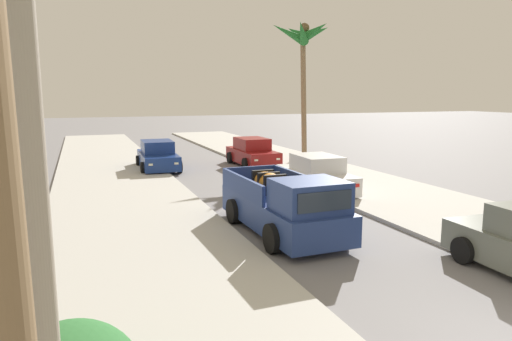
{
  "coord_description": "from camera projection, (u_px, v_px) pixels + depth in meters",
  "views": [
    {
      "loc": [
        -6.33,
        -4.22,
        3.95
      ],
      "look_at": [
        -0.41,
        11.28,
        1.2
      ],
      "focal_mm": 32.47,
      "sensor_mm": 36.0,
      "label": 1
    }
  ],
  "objects": [
    {
      "name": "sidewalk_left",
      "position": [
        127.0,
        207.0,
        16.08
      ],
      "size": [
        5.24,
        60.0,
        0.12
      ],
      "primitive_type": "cube",
      "color": "beige",
      "rests_on": "ground"
    },
    {
      "name": "car_left_mid",
      "position": [
        158.0,
        156.0,
        24.31
      ],
      "size": [
        2.12,
        4.3,
        1.54
      ],
      "color": "navy",
      "rests_on": "ground"
    },
    {
      "name": "utility_pole",
      "position": [
        22.0,
        35.0,
        4.06
      ],
      "size": [
        1.8,
        0.26,
        8.47
      ],
      "color": "#9E9384",
      "rests_on": "ground"
    },
    {
      "name": "pickup_truck",
      "position": [
        284.0,
        206.0,
        13.13
      ],
      "size": [
        2.31,
        5.25,
        1.8
      ],
      "color": "navy",
      "rests_on": "ground"
    },
    {
      "name": "car_left_near",
      "position": [
        252.0,
        153.0,
        25.78
      ],
      "size": [
        2.06,
        4.27,
        1.54
      ],
      "color": "maroon",
      "rests_on": "ground"
    },
    {
      "name": "palm_tree_left_mid",
      "position": [
        303.0,
        44.0,
        28.1
      ],
      "size": [
        3.87,
        3.71,
        8.27
      ],
      "color": "#846B4C",
      "rests_on": "ground"
    },
    {
      "name": "car_left_far",
      "position": [
        316.0,
        175.0,
        18.64
      ],
      "size": [
        2.13,
        4.3,
        1.54
      ],
      "color": "silver",
      "rests_on": "ground"
    },
    {
      "name": "sidewalk_right",
      "position": [
        368.0,
        187.0,
        19.54
      ],
      "size": [
        5.24,
        60.0,
        0.12
      ],
      "primitive_type": "cube",
      "color": "beige",
      "rests_on": "ground"
    },
    {
      "name": "curb_right",
      "position": [
        343.0,
        189.0,
        19.12
      ],
      "size": [
        0.16,
        60.0,
        0.1
      ],
      "primitive_type": "cube",
      "color": "silver",
      "rests_on": "ground"
    },
    {
      "name": "curb_left",
      "position": [
        162.0,
        205.0,
        16.51
      ],
      "size": [
        0.16,
        60.0,
        0.1
      ],
      "primitive_type": "cube",
      "color": "silver",
      "rests_on": "ground"
    }
  ]
}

